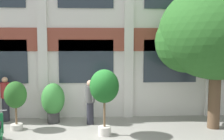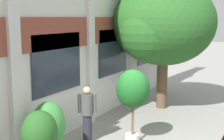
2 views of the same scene
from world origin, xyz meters
name	(u,v)px [view 1 (image 1 of 2)]	position (x,y,z in m)	size (l,w,h in m)	color
apartment_facade	(86,24)	(0.00, 2.80, 3.73)	(17.04, 0.64, 7.47)	silver
broadleaf_tree	(217,35)	(4.48, 0.99, 3.23)	(4.11, 3.91, 4.96)	brown
potted_plant_terracotta_small	(16,97)	(-2.35, 1.18, 1.15)	(0.74, 0.74, 1.67)	beige
potted_plant_tall_urn	(104,88)	(0.65, 0.47, 1.53)	(0.94, 0.94, 2.13)	beige
potted_plant_stone_basin	(53,100)	(-1.22, 1.92, 0.84)	(0.85, 0.85, 1.49)	#333333
resident_by_doorway	(90,101)	(0.16, 1.67, 0.87)	(0.34, 0.46, 1.63)	#282833
resident_near_plants	(5,98)	(-3.04, 2.20, 0.91)	(0.44, 0.35, 1.70)	#282833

